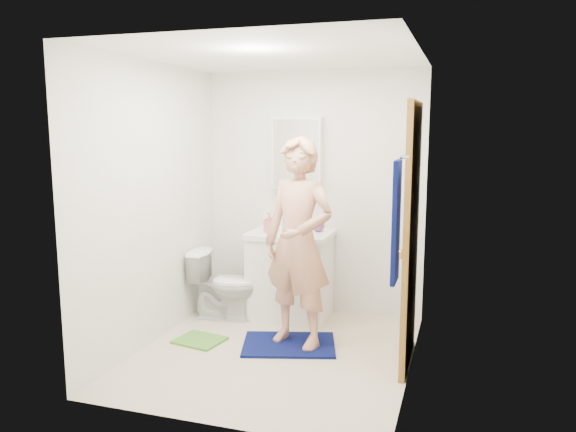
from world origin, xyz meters
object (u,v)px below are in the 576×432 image
(man, at_px, (298,243))
(soap_dispenser, at_px, (270,223))
(towel, at_px, (396,222))
(toilet, at_px, (225,284))
(vanity_cabinet, at_px, (290,277))
(medicine_cabinet, at_px, (297,153))
(toothbrush_cup, at_px, (319,227))

(man, bearing_deg, soap_dispenser, 144.02)
(towel, distance_m, toilet, 2.36)
(vanity_cabinet, distance_m, soap_dispenser, 0.58)
(vanity_cabinet, bearing_deg, man, -67.60)
(vanity_cabinet, xyz_separation_m, toilet, (-0.60, -0.24, -0.06))
(towel, relative_size, toilet, 1.19)
(towel, relative_size, man, 0.46)
(vanity_cabinet, height_order, toilet, vanity_cabinet)
(towel, bearing_deg, medicine_cabinet, 124.61)
(soap_dispenser, relative_size, toothbrush_cup, 1.67)
(medicine_cabinet, relative_size, man, 0.40)
(medicine_cabinet, distance_m, soap_dispenser, 0.75)
(toilet, bearing_deg, man, -122.96)
(soap_dispenser, bearing_deg, vanity_cabinet, 23.51)
(vanity_cabinet, distance_m, medicine_cabinet, 1.22)
(man, bearing_deg, medicine_cabinet, 123.97)
(vanity_cabinet, height_order, man, man)
(toothbrush_cup, distance_m, man, 0.80)
(vanity_cabinet, bearing_deg, toilet, -158.60)
(medicine_cabinet, bearing_deg, toothbrush_cup, -26.36)
(towel, xyz_separation_m, soap_dispenser, (-1.37, 1.40, -0.30))
(toilet, xyz_separation_m, man, (0.89, -0.47, 0.56))
(vanity_cabinet, height_order, toothbrush_cup, toothbrush_cup)
(toothbrush_cup, relative_size, man, 0.06)
(medicine_cabinet, height_order, toothbrush_cup, medicine_cabinet)
(medicine_cabinet, height_order, soap_dispenser, medicine_cabinet)
(vanity_cabinet, bearing_deg, medicine_cabinet, 90.00)
(towel, xyz_separation_m, man, (-0.89, 0.78, -0.35))
(soap_dispenser, distance_m, toothbrush_cup, 0.48)
(medicine_cabinet, relative_size, soap_dispenser, 3.67)
(towel, distance_m, toothbrush_cup, 1.87)
(toilet, distance_m, toothbrush_cup, 1.08)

